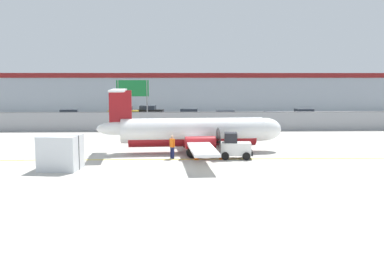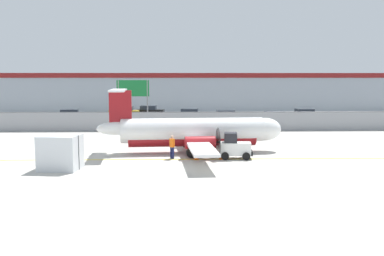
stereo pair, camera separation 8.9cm
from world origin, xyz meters
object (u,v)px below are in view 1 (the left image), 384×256
at_px(parked_car_2, 149,111).
at_px(traffic_cone_far_right, 192,151).
at_px(parked_car_6, 303,115).
at_px(parked_car_4, 226,116).
at_px(highway_sign, 133,92).
at_px(parked_car_3, 188,115).
at_px(traffic_cone_near_left, 249,149).
at_px(baggage_tug, 235,147).
at_px(parked_car_5, 273,118).
at_px(ground_crew_worker, 172,146).
at_px(traffic_cone_near_right, 222,155).
at_px(commuter_airplane, 196,132).
at_px(traffic_cone_far_left, 196,155).
at_px(parked_car_0, 70,115).
at_px(cargo_container, 61,152).
at_px(parked_car_1, 124,112).

bearing_deg(parked_car_2, traffic_cone_far_right, -73.45).
relative_size(traffic_cone_far_right, parked_car_6, 0.15).
bearing_deg(parked_car_4, highway_sign, -153.57).
bearing_deg(traffic_cone_far_right, parked_car_2, 100.02).
height_order(parked_car_3, parked_car_6, same).
distance_m(parked_car_2, highway_sign, 14.83).
bearing_deg(parked_car_6, traffic_cone_near_left, 60.56).
distance_m(baggage_tug, traffic_cone_far_right, 3.44).
height_order(parked_car_2, parked_car_6, same).
xyz_separation_m(parked_car_4, parked_car_5, (5.61, -1.88, 0.00)).
relative_size(ground_crew_worker, parked_car_4, 0.40).
xyz_separation_m(traffic_cone_near_left, traffic_cone_near_right, (-2.33, -2.17, 0.00)).
xyz_separation_m(commuter_airplane, parked_car_6, (15.01, 22.64, -0.71)).
xyz_separation_m(baggage_tug, highway_sign, (-9.17, 17.50, 3.28)).
bearing_deg(baggage_tug, traffic_cone_far_left, -168.56).
relative_size(ground_crew_worker, traffic_cone_far_left, 2.66).
height_order(traffic_cone_far_left, parked_car_0, parked_car_0).
relative_size(parked_car_2, parked_car_3, 1.00).
bearing_deg(parked_car_3, cargo_container, 79.63).
xyz_separation_m(ground_crew_worker, traffic_cone_near_right, (3.57, -0.20, -0.64)).
xyz_separation_m(ground_crew_worker, highway_sign, (-4.67, 17.46, 3.19)).
bearing_deg(parked_car_6, cargo_container, 45.90).
bearing_deg(parked_car_2, traffic_cone_far_left, -73.50).
bearing_deg(parked_car_3, parked_car_2, -40.87).
xyz_separation_m(ground_crew_worker, parked_car_4, (6.42, 23.26, -0.06)).
bearing_deg(ground_crew_worker, commuter_airplane, -166.47).
bearing_deg(traffic_cone_far_right, traffic_cone_near_left, 6.83).
distance_m(commuter_airplane, baggage_tug, 3.85).
distance_m(parked_car_2, parked_car_4, 13.50).
relative_size(ground_crew_worker, parked_car_3, 0.39).
bearing_deg(parked_car_1, traffic_cone_near_left, 115.86).
distance_m(traffic_cone_near_left, traffic_cone_near_right, 3.18).
height_order(traffic_cone_near_left, highway_sign, highway_sign).
bearing_deg(traffic_cone_far_left, traffic_cone_near_left, 29.16).
bearing_deg(parked_car_4, commuter_airplane, -103.82).
relative_size(traffic_cone_far_left, parked_car_3, 0.15).
bearing_deg(parked_car_1, highway_sign, 102.56).
distance_m(parked_car_2, parked_car_6, 21.80).
bearing_deg(traffic_cone_far_left, baggage_tug, 6.51).
height_order(traffic_cone_far_right, parked_car_4, parked_car_4).
distance_m(traffic_cone_far_left, parked_car_3, 26.18).
height_order(baggage_tug, parked_car_4, baggage_tug).
distance_m(parked_car_5, highway_sign, 17.45).
height_order(traffic_cone_near_left, parked_car_2, parked_car_2).
relative_size(parked_car_3, parked_car_6, 1.01).
bearing_deg(ground_crew_worker, highway_sign, -116.85).
height_order(baggage_tug, traffic_cone_far_right, baggage_tug).
distance_m(ground_crew_worker, cargo_container, 7.79).
distance_m(parked_car_3, parked_car_5, 11.23).
bearing_deg(parked_car_1, parked_car_6, 169.11).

